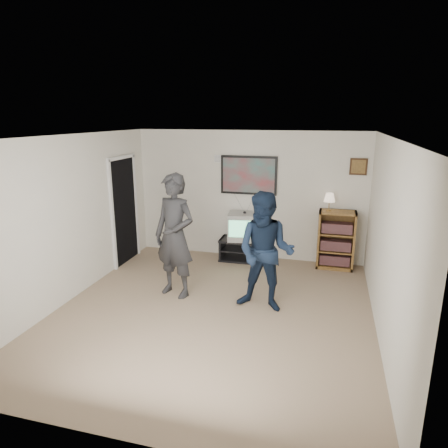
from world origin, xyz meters
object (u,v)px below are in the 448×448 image
at_px(bookshelf, 336,240).
at_px(person_tall, 175,236).
at_px(media_stand, 242,249).
at_px(crt_television, 244,226).
at_px(person_short, 265,252).

xyz_separation_m(bookshelf, person_tall, (-2.44, -1.85, 0.43)).
relative_size(media_stand, crt_television, 1.41).
bearing_deg(crt_television, media_stand, 171.56).
bearing_deg(bookshelf, crt_television, -178.34).
height_order(person_tall, person_short, person_tall).
bearing_deg(media_stand, person_tall, -111.80).
xyz_separation_m(crt_television, bookshelf, (1.72, 0.05, -0.15)).
distance_m(crt_television, bookshelf, 1.73).
bearing_deg(person_tall, person_short, 11.48).
height_order(crt_television, person_tall, person_tall).
relative_size(crt_television, person_short, 0.35).
height_order(bookshelf, person_short, person_short).
height_order(media_stand, person_short, person_short).
relative_size(person_tall, person_short, 1.11).
relative_size(bookshelf, person_short, 0.62).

